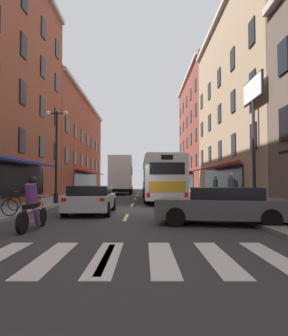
% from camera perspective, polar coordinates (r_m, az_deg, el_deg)
% --- Properties ---
extents(ground_plane, '(34.80, 80.00, 0.10)m').
position_cam_1_polar(ground_plane, '(16.06, -2.92, -8.05)').
color(ground_plane, '#333335').
extents(lane_centre_dashes, '(0.14, 73.90, 0.01)m').
position_cam_1_polar(lane_centre_dashes, '(15.80, -2.96, -7.94)').
color(lane_centre_dashes, '#DBCC4C').
rests_on(lane_centre_dashes, ground).
extents(crosswalk_near, '(7.10, 2.80, 0.01)m').
position_cam_1_polar(crosswalk_near, '(6.19, -7.46, -16.51)').
color(crosswalk_near, silver).
rests_on(crosswalk_near, ground).
extents(sidewalk_left, '(3.00, 80.00, 0.14)m').
position_cam_1_polar(sidewalk_left, '(17.35, -22.93, -7.04)').
color(sidewalk_left, gray).
rests_on(sidewalk_left, ground).
extents(sidewalk_right, '(3.00, 80.00, 0.14)m').
position_cam_1_polar(sidewalk_right, '(16.83, 17.75, -7.27)').
color(sidewalk_right, gray).
rests_on(sidewalk_right, ground).
extents(billboard_sign, '(0.40, 2.90, 7.33)m').
position_cam_1_polar(billboard_sign, '(18.70, 19.84, 10.67)').
color(billboard_sign, black).
rests_on(billboard_sign, sidewalk_right).
extents(transit_bus, '(2.76, 11.40, 3.25)m').
position_cam_1_polar(transit_bus, '(23.08, 2.91, -2.00)').
color(transit_bus, silver).
rests_on(transit_bus, ground).
extents(box_truck, '(2.60, 7.29, 4.19)m').
position_cam_1_polar(box_truck, '(34.02, -4.57, -1.42)').
color(box_truck, white).
rests_on(box_truck, ground).
extents(sedan_near, '(4.65, 2.71, 1.28)m').
position_cam_1_polar(sedan_near, '(10.86, 14.37, -6.83)').
color(sedan_near, '#515154').
rests_on(sedan_near, ground).
extents(sedan_mid, '(2.05, 4.30, 1.28)m').
position_cam_1_polar(sedan_mid, '(14.18, -10.22, -5.84)').
color(sedan_mid, silver).
rests_on(sedan_mid, ground).
extents(sedan_far, '(2.04, 4.63, 1.41)m').
position_cam_1_polar(sedan_far, '(42.56, -3.91, -3.54)').
color(sedan_far, '#515154').
rests_on(sedan_far, ground).
extents(motorcycle_rider, '(0.62, 2.07, 1.66)m').
position_cam_1_polar(motorcycle_rider, '(9.89, -20.68, -6.95)').
color(motorcycle_rider, black).
rests_on(motorcycle_rider, ground).
extents(bicycle_mid, '(1.71, 0.48, 0.91)m').
position_cam_1_polar(bicycle_mid, '(14.99, -21.88, -6.15)').
color(bicycle_mid, black).
rests_on(bicycle_mid, sidewalk_left).
extents(pedestrian_near, '(0.52, 0.36, 1.79)m').
position_cam_1_polar(pedestrian_near, '(16.64, 16.13, -3.82)').
color(pedestrian_near, '#33663F').
rests_on(pedestrian_near, sidewalk_right).
extents(pedestrian_mid, '(0.36, 0.36, 1.74)m').
position_cam_1_polar(pedestrian_mid, '(23.09, 13.22, -3.59)').
color(pedestrian_mid, maroon).
rests_on(pedestrian_mid, sidewalk_right).
extents(street_lamp_twin, '(1.42, 0.32, 5.76)m').
position_cam_1_polar(street_lamp_twin, '(19.41, -16.56, 2.97)').
color(street_lamp_twin, black).
rests_on(street_lamp_twin, sidewalk_left).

